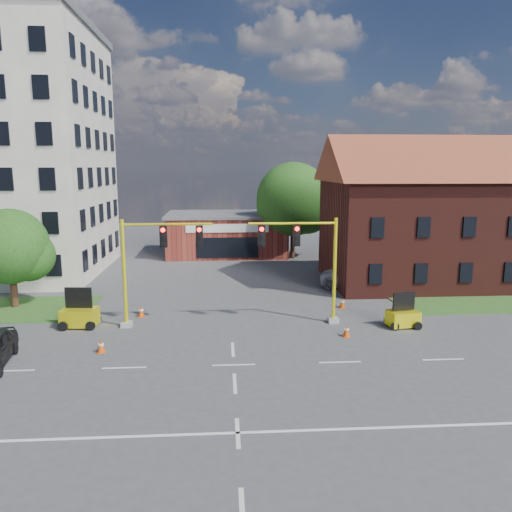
% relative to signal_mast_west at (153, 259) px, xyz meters
% --- Properties ---
extents(ground, '(120.00, 120.00, 0.00)m').
position_rel_signal_mast_west_xyz_m(ground, '(4.36, -6.00, -3.92)').
color(ground, '#464649').
rests_on(ground, ground).
extents(grass_verge_ne, '(14.00, 4.00, 0.08)m').
position_rel_signal_mast_west_xyz_m(grass_verge_ne, '(22.36, 3.00, -3.88)').
color(grass_verge_ne, '#2E541F').
rests_on(grass_verge_ne, ground).
extents(lane_markings, '(60.00, 36.00, 0.01)m').
position_rel_signal_mast_west_xyz_m(lane_markings, '(4.36, -9.00, -3.91)').
color(lane_markings, white).
rests_on(lane_markings, ground).
extents(brick_shop, '(12.40, 8.40, 4.30)m').
position_rel_signal_mast_west_xyz_m(brick_shop, '(4.36, 23.99, -1.76)').
color(brick_shop, maroon).
rests_on(brick_shop, ground).
extents(townhouse_row, '(21.00, 11.00, 11.50)m').
position_rel_signal_mast_west_xyz_m(townhouse_row, '(22.36, 10.00, 2.01)').
color(townhouse_row, '#471A15').
rests_on(townhouse_row, ground).
extents(tree_large, '(7.62, 7.26, 9.53)m').
position_rel_signal_mast_west_xyz_m(tree_large, '(11.23, 21.08, 1.73)').
color(tree_large, '#3C2216').
rests_on(tree_large, ground).
extents(tree_nw_front, '(5.08, 4.84, 6.46)m').
position_rel_signal_mast_west_xyz_m(tree_nw_front, '(-9.40, 4.58, -0.05)').
color(tree_nw_front, '#3C2216').
rests_on(tree_nw_front, ground).
extents(signal_mast_west, '(5.30, 0.60, 6.20)m').
position_rel_signal_mast_west_xyz_m(signal_mast_west, '(0.00, 0.00, 0.00)').
color(signal_mast_west, gray).
rests_on(signal_mast_west, ground).
extents(signal_mast_east, '(5.30, 0.60, 6.20)m').
position_rel_signal_mast_west_xyz_m(signal_mast_east, '(8.71, 0.00, 0.00)').
color(signal_mast_east, gray).
rests_on(signal_mast_east, ground).
extents(trailer_west, '(2.05, 1.45, 2.22)m').
position_rel_signal_mast_west_xyz_m(trailer_west, '(-4.31, 0.17, -3.23)').
color(trailer_west, '#FFF315').
rests_on(trailer_west, ground).
extents(trailer_east, '(1.87, 1.41, 1.94)m').
position_rel_signal_mast_west_xyz_m(trailer_east, '(14.16, -1.05, -3.31)').
color(trailer_east, '#FFF315').
rests_on(trailer_east, ground).
extents(cone_a, '(0.40, 0.40, 0.70)m').
position_rel_signal_mast_west_xyz_m(cone_a, '(-2.14, -4.00, -3.58)').
color(cone_a, '#D7480B').
rests_on(cone_a, ground).
extents(cone_b, '(0.40, 0.40, 0.70)m').
position_rel_signal_mast_west_xyz_m(cone_b, '(-1.12, 1.92, -3.58)').
color(cone_b, '#D7480B').
rests_on(cone_b, ground).
extents(cone_c, '(0.40, 0.40, 0.70)m').
position_rel_signal_mast_west_xyz_m(cone_c, '(10.53, -2.51, -3.58)').
color(cone_c, '#D7480B').
rests_on(cone_c, ground).
extents(cone_d, '(0.40, 0.40, 0.70)m').
position_rel_signal_mast_west_xyz_m(cone_d, '(11.62, 3.00, -3.58)').
color(cone_d, '#D7480B').
rests_on(cone_d, ground).
extents(pickup_white, '(6.03, 4.50, 1.52)m').
position_rel_signal_mast_west_xyz_m(pickup_white, '(14.02, 8.21, -3.16)').
color(pickup_white, silver).
rests_on(pickup_white, ground).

